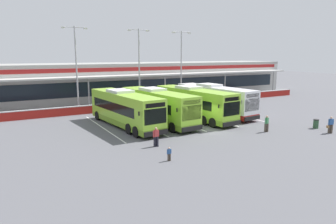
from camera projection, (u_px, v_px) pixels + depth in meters
ground_plane at (204, 130)px, 30.45m from camera, size 200.00×200.00×0.00m
terminal_building at (113, 81)px, 52.97m from camera, size 70.00×13.00×6.00m
red_barrier_wall at (143, 105)px, 42.79m from camera, size 60.00×0.40×1.10m
coach_bus_leftmost at (125, 109)px, 31.98m from camera, size 3.85×12.33×3.78m
coach_bus_left_centre at (157, 107)px, 33.69m from camera, size 3.85×12.33×3.78m
coach_bus_centre at (194, 104)px, 35.74m from camera, size 3.85×12.33×3.78m
coach_bus_right_centre at (214, 100)px, 38.40m from camera, size 3.85×12.33×3.78m
bay_stripe_far_west at (103, 128)px, 31.56m from camera, size 0.14×13.00×0.01m
bay_stripe_west at (140, 123)px, 33.58m from camera, size 0.14×13.00×0.01m
bay_stripe_mid_west at (173, 120)px, 35.60m from camera, size 0.14×13.00×0.01m
bay_stripe_centre at (203, 116)px, 37.62m from camera, size 0.14×13.00×0.01m
bay_stripe_mid_east at (229, 113)px, 39.63m from camera, size 0.14×13.00×0.01m
pedestrian_with_handbag at (331, 124)px, 29.27m from camera, size 0.64×0.46×1.62m
pedestrian_in_dark_coat at (267, 123)px, 29.77m from camera, size 0.54×0.29×1.62m
pedestrian_child at (169, 153)px, 21.66m from camera, size 0.33×0.20×1.00m
pedestrian_near_bin at (156, 136)px, 24.99m from camera, size 0.53×0.30×1.62m
lamp_post_west at (76, 64)px, 39.62m from camera, size 3.24×0.28×11.00m
lamp_post_centre at (139, 63)px, 43.73m from camera, size 3.24×0.28×11.00m
lamp_post_east at (181, 62)px, 47.82m from camera, size 3.24×0.28×11.00m
litter_bin at (316, 124)px, 31.31m from camera, size 0.54×0.54×0.93m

